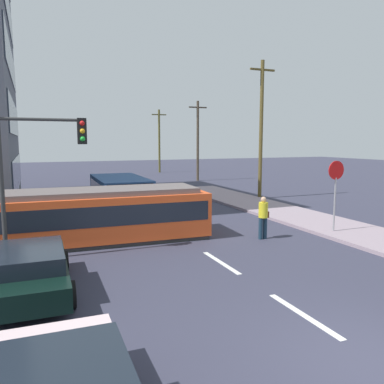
{
  "coord_description": "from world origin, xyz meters",
  "views": [
    {
      "loc": [
        -5.38,
        -4.49,
        3.81
      ],
      "look_at": [
        0.66,
        9.94,
        1.73
      ],
      "focal_mm": 36.07,
      "sensor_mm": 36.0,
      "label": 1
    }
  ],
  "objects_px": {
    "city_bus": "(120,192)",
    "parked_sedan_mid": "(28,270)",
    "utility_pole_distant": "(159,140)",
    "utility_pole_far": "(198,139)",
    "streetcar_tram": "(103,214)",
    "traffic_light_mast": "(38,158)",
    "pedestrian_crossing": "(263,215)",
    "stop_sign": "(336,181)",
    "utility_pole_mid": "(261,128)"
  },
  "relations": [
    {
      "from": "city_bus",
      "to": "parked_sedan_mid",
      "type": "xyz_separation_m",
      "value": [
        -4.61,
        -10.58,
        -0.44
      ]
    },
    {
      "from": "parked_sedan_mid",
      "to": "utility_pole_distant",
      "type": "xyz_separation_m",
      "value": [
        14.66,
        34.68,
        3.31
      ]
    },
    {
      "from": "utility_pole_far",
      "to": "utility_pole_distant",
      "type": "relative_size",
      "value": 1.0
    },
    {
      "from": "streetcar_tram",
      "to": "city_bus",
      "type": "relative_size",
      "value": 1.44
    },
    {
      "from": "traffic_light_mast",
      "to": "utility_pole_distant",
      "type": "distance_m",
      "value": 34.78
    },
    {
      "from": "pedestrian_crossing",
      "to": "parked_sedan_mid",
      "type": "xyz_separation_m",
      "value": [
        -8.46,
        -2.42,
        -0.32
      ]
    },
    {
      "from": "stop_sign",
      "to": "utility_pole_distant",
      "type": "distance_m",
      "value": 32.95
    },
    {
      "from": "city_bus",
      "to": "pedestrian_crossing",
      "type": "bearing_deg",
      "value": -64.75
    },
    {
      "from": "stop_sign",
      "to": "utility_pole_distant",
      "type": "height_order",
      "value": "utility_pole_distant"
    },
    {
      "from": "pedestrian_crossing",
      "to": "utility_pole_mid",
      "type": "bearing_deg",
      "value": 58.1
    },
    {
      "from": "traffic_light_mast",
      "to": "parked_sedan_mid",
      "type": "bearing_deg",
      "value": -98.12
    },
    {
      "from": "streetcar_tram",
      "to": "utility_pole_far",
      "type": "distance_m",
      "value": 23.09
    },
    {
      "from": "streetcar_tram",
      "to": "stop_sign",
      "type": "relative_size",
      "value": 2.79
    },
    {
      "from": "parked_sedan_mid",
      "to": "utility_pole_far",
      "type": "relative_size",
      "value": 0.57
    },
    {
      "from": "city_bus",
      "to": "stop_sign",
      "type": "xyz_separation_m",
      "value": [
        6.93,
        -8.65,
        1.13
      ]
    },
    {
      "from": "streetcar_tram",
      "to": "utility_pole_mid",
      "type": "height_order",
      "value": "utility_pole_mid"
    },
    {
      "from": "city_bus",
      "to": "pedestrian_crossing",
      "type": "xyz_separation_m",
      "value": [
        3.85,
        -8.16,
        -0.12
      ]
    },
    {
      "from": "streetcar_tram",
      "to": "utility_pole_mid",
      "type": "bearing_deg",
      "value": 31.64
    },
    {
      "from": "pedestrian_crossing",
      "to": "streetcar_tram",
      "type": "bearing_deg",
      "value": 159.95
    },
    {
      "from": "streetcar_tram",
      "to": "utility_pole_far",
      "type": "height_order",
      "value": "utility_pole_far"
    },
    {
      "from": "parked_sedan_mid",
      "to": "utility_pole_far",
      "type": "height_order",
      "value": "utility_pole_far"
    },
    {
      "from": "city_bus",
      "to": "utility_pole_far",
      "type": "relative_size",
      "value": 0.74
    },
    {
      "from": "city_bus",
      "to": "utility_pole_mid",
      "type": "xyz_separation_m",
      "value": [
        9.59,
        1.06,
        3.59
      ]
    },
    {
      "from": "streetcar_tram",
      "to": "traffic_light_mast",
      "type": "bearing_deg",
      "value": -144.79
    },
    {
      "from": "parked_sedan_mid",
      "to": "utility_pole_distant",
      "type": "bearing_deg",
      "value": 67.09
    },
    {
      "from": "utility_pole_mid",
      "to": "stop_sign",
      "type": "bearing_deg",
      "value": -105.31
    },
    {
      "from": "parked_sedan_mid",
      "to": "utility_pole_mid",
      "type": "xyz_separation_m",
      "value": [
        14.2,
        11.64,
        4.03
      ]
    },
    {
      "from": "city_bus",
      "to": "parked_sedan_mid",
      "type": "bearing_deg",
      "value": -113.54
    },
    {
      "from": "streetcar_tram",
      "to": "traffic_light_mast",
      "type": "relative_size",
      "value": 1.72
    },
    {
      "from": "parked_sedan_mid",
      "to": "utility_pole_mid",
      "type": "distance_m",
      "value": 18.79
    },
    {
      "from": "city_bus",
      "to": "utility_pole_distant",
      "type": "height_order",
      "value": "utility_pole_distant"
    },
    {
      "from": "parked_sedan_mid",
      "to": "utility_pole_distant",
      "type": "relative_size",
      "value": 0.57
    },
    {
      "from": "pedestrian_crossing",
      "to": "utility_pole_mid",
      "type": "height_order",
      "value": "utility_pole_mid"
    },
    {
      "from": "parked_sedan_mid",
      "to": "traffic_light_mast",
      "type": "bearing_deg",
      "value": 81.88
    },
    {
      "from": "streetcar_tram",
      "to": "utility_pole_far",
      "type": "relative_size",
      "value": 1.06
    },
    {
      "from": "pedestrian_crossing",
      "to": "stop_sign",
      "type": "height_order",
      "value": "stop_sign"
    },
    {
      "from": "utility_pole_distant",
      "to": "city_bus",
      "type": "bearing_deg",
      "value": -112.63
    },
    {
      "from": "stop_sign",
      "to": "streetcar_tram",
      "type": "bearing_deg",
      "value": 163.63
    },
    {
      "from": "traffic_light_mast",
      "to": "utility_pole_distant",
      "type": "bearing_deg",
      "value": 65.84
    },
    {
      "from": "stop_sign",
      "to": "traffic_light_mast",
      "type": "xyz_separation_m",
      "value": [
        -11.12,
        1.02,
        1.09
      ]
    },
    {
      "from": "city_bus",
      "to": "utility_pole_far",
      "type": "bearing_deg",
      "value": 51.9
    },
    {
      "from": "pedestrian_crossing",
      "to": "utility_pole_distant",
      "type": "distance_m",
      "value": 32.99
    },
    {
      "from": "utility_pole_far",
      "to": "streetcar_tram",
      "type": "bearing_deg",
      "value": -122.59
    },
    {
      "from": "stop_sign",
      "to": "utility_pole_distant",
      "type": "xyz_separation_m",
      "value": [
        3.12,
        32.75,
        1.74
      ]
    },
    {
      "from": "traffic_light_mast",
      "to": "utility_pole_far",
      "type": "distance_m",
      "value": 25.48
    },
    {
      "from": "utility_pole_mid",
      "to": "city_bus",
      "type": "bearing_deg",
      "value": -173.69
    },
    {
      "from": "pedestrian_crossing",
      "to": "utility_pole_mid",
      "type": "relative_size",
      "value": 0.19
    },
    {
      "from": "stop_sign",
      "to": "parked_sedan_mid",
      "type": "bearing_deg",
      "value": -170.52
    },
    {
      "from": "streetcar_tram",
      "to": "traffic_light_mast",
      "type": "xyz_separation_m",
      "value": [
        -2.24,
        -1.58,
        2.24
      ]
    },
    {
      "from": "streetcar_tram",
      "to": "utility_pole_distant",
      "type": "relative_size",
      "value": 1.07
    }
  ]
}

